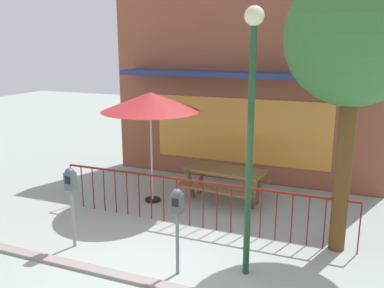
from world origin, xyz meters
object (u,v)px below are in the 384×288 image
Objects in this scene: patio_umbrella at (150,102)px; street_lamp at (251,109)px; picnic_table_left at (225,176)px; street_tree at (355,39)px; parking_meter_near at (177,209)px; parking_meter_far at (71,186)px.

street_lamp is at bearing -38.49° from patio_umbrella.
street_tree is (2.56, -1.48, 3.03)m from picnic_table_left.
parking_meter_near is 3.87m from street_tree.
picnic_table_left is 0.76× the size of patio_umbrella.
picnic_table_left is at bearing 94.61° from parking_meter_near.
street_lamp is (2.81, -2.23, 0.34)m from patio_umbrella.
picnic_table_left is 0.40× the size of street_tree.
picnic_table_left is 3.74m from street_lamp.
parking_meter_near is 1.89m from street_lamp.
street_tree is 2.14m from street_lamp.
street_tree is at bearing -29.97° from picnic_table_left.
picnic_table_left is 0.47× the size of street_lamp.
street_lamp reaches higher than picnic_table_left.
street_lamp is at bearing -66.16° from picnic_table_left.
street_tree is (4.40, 1.66, 2.50)m from parking_meter_far.
patio_umbrella is at bearing 168.35° from street_tree.
parking_meter_far reaches higher than parking_meter_near.
picnic_table_left is at bearing 113.84° from street_lamp.
parking_meter_near is at bearing -157.11° from street_lamp.
patio_umbrella is 0.53× the size of street_tree.
parking_meter_far is at bearing -175.05° from street_lamp.
parking_meter_far is (-1.84, -3.13, 0.53)m from picnic_table_left.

